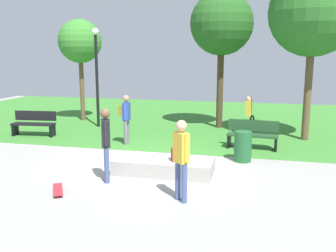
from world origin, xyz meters
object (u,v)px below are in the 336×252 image
Objects in this scene: skateboard_by_ledge at (58,190)px; tree_slender_maple at (80,42)px; backpack_on_ledge at (176,155)px; tree_broad_elm at (222,24)px; park_bench_near_lamppost at (253,134)px; pedestrian_with_backpack at (126,115)px; skater_watching at (181,154)px; concrete_ledge at (164,166)px; skater_performing_trick at (106,139)px; trash_bin at (243,146)px; cyclist_on_bicycle at (248,119)px; park_bench_by_oak at (34,123)px; lamp_post at (97,67)px; tree_leaning_ash at (313,13)px.

tree_slender_maple reaches higher than skateboard_by_ledge.
backpack_on_ledge is 0.06× the size of tree_broad_elm.
park_bench_near_lamppost is 0.98× the size of pedestrian_with_backpack.
skater_watching is 10.83m from tree_slender_maple.
backpack_on_ledge is at bearing -93.60° from tree_broad_elm.
concrete_ledge is 1.74m from skater_performing_trick.
cyclist_on_bicycle reaches higher than trash_bin.
concrete_ledge is 6.64m from park_bench_by_oak.
concrete_ledge is 3.52m from pedestrian_with_backpack.
skater_watching is 0.43× the size of lamp_post.
tree_leaning_ash is 1.46× the size of lamp_post.
skater_watching is at bearing -105.47° from park_bench_near_lamppost.
lamp_post is (1.31, -1.26, -1.06)m from tree_slender_maple.
park_bench_by_oak is at bearing 126.98° from skateboard_by_ledge.
park_bench_near_lamppost is 4.62m from tree_leaning_ash.
skater_watching is 8.06m from tree_leaning_ash.
tree_slender_maple is 9.54m from trash_bin.
skater_watching is 0.96× the size of cyclist_on_bicycle.
tree_leaning_ash is at bearing 50.99° from concrete_ledge.
tree_broad_elm reaches higher than lamp_post.
park_bench_by_oak is at bearing 138.00° from skater_performing_trick.
park_bench_by_oak is 0.41× the size of lamp_post.
skater_watching is 8.29m from park_bench_by_oak.
skateboard_by_ledge is 0.48× the size of park_bench_near_lamppost.
cyclist_on_bicycle is (-2.00, 0.26, -3.73)m from tree_leaning_ash.
tree_slender_maple is at bearing 177.56° from tree_broad_elm.
cyclist_on_bicycle is at bearing -39.24° from backpack_on_ledge.
park_bench_near_lamppost reaches higher than trash_bin.
tree_leaning_ash is at bearing -25.49° from tree_broad_elm.
skater_performing_trick is 0.30× the size of tree_leaning_ash.
cyclist_on_bicycle reaches higher than park_bench_near_lamppost.
backpack_on_ledge is 3.73m from pedestrian_with_backpack.
park_bench_near_lamppost is (4.11, 5.03, 0.42)m from skateboard_by_ledge.
cyclist_on_bicycle is at bearing 89.49° from trash_bin.
concrete_ledge is at bearing -52.19° from lamp_post.
cyclist_on_bicycle reaches higher than concrete_ledge.
trash_bin is (1.18, -4.84, -3.72)m from tree_broad_elm.
concrete_ledge is 7.22m from lamp_post.
backpack_on_ledge is at bearing -107.21° from cyclist_on_bicycle.
concrete_ledge is 1.55× the size of park_bench_near_lamppost.
tree_slender_maple is (0.29, 3.46, 3.04)m from park_bench_by_oak.
tree_slender_maple reaches higher than pedestrian_with_backpack.
tree_slender_maple is at bearing 145.52° from trash_bin.
skateboard_by_ledge is 6.51m from park_bench_near_lamppost.
trash_bin is at bearing -16.87° from pedestrian_with_backpack.
skater_performing_trick reaches higher than pedestrian_with_backpack.
backpack_on_ledge is at bearing -49.20° from tree_slender_maple.
cyclist_on_bicycle is at bearing 61.01° from skateboard_by_ledge.
park_bench_near_lamppost is at bearing 55.43° from concrete_ledge.
park_bench_by_oak is 0.92× the size of cyclist_on_bicycle.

